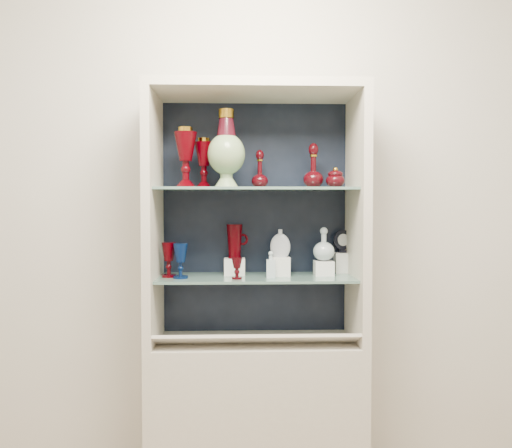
{
  "coord_description": "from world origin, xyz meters",
  "views": [
    {
      "loc": [
        -0.08,
        -0.81,
        1.38
      ],
      "look_at": [
        0.0,
        1.53,
        1.3
      ],
      "focal_mm": 35.0,
      "sensor_mm": 36.0,
      "label": 1
    }
  ],
  "objects_px": {
    "cobalt_goblet": "(181,261)",
    "lidded_bowl": "(335,177)",
    "clear_round_decanter": "(324,245)",
    "ruby_goblet_tall": "(169,260)",
    "cameo_medallion": "(343,241)",
    "ruby_decanter_b": "(313,164)",
    "pedestal_lamp_right": "(186,158)",
    "flat_flask": "(280,243)",
    "ruby_decanter_a": "(260,167)",
    "clear_square_bottle": "(271,264)",
    "pedestal_lamp_left": "(204,163)",
    "ruby_goblet_small": "(237,268)",
    "enamel_urn": "(226,149)",
    "ruby_pitcher": "(235,241)"
  },
  "relations": [
    {
      "from": "ruby_goblet_tall",
      "to": "cobalt_goblet",
      "type": "bearing_deg",
      "value": -34.44
    },
    {
      "from": "enamel_urn",
      "to": "ruby_pitcher",
      "type": "relative_size",
      "value": 2.14
    },
    {
      "from": "clear_square_bottle",
      "to": "lidded_bowl",
      "type": "bearing_deg",
      "value": 5.16
    },
    {
      "from": "ruby_pitcher",
      "to": "ruby_decanter_a",
      "type": "bearing_deg",
      "value": -19.12
    },
    {
      "from": "clear_square_bottle",
      "to": "cobalt_goblet",
      "type": "bearing_deg",
      "value": -177.64
    },
    {
      "from": "enamel_urn",
      "to": "ruby_goblet_small",
      "type": "distance_m",
      "value": 0.55
    },
    {
      "from": "pedestal_lamp_right",
      "to": "clear_round_decanter",
      "type": "xyz_separation_m",
      "value": [
        0.65,
        0.06,
        -0.41
      ]
    },
    {
      "from": "ruby_decanter_b",
      "to": "cobalt_goblet",
      "type": "height_order",
      "value": "ruby_decanter_b"
    },
    {
      "from": "clear_round_decanter",
      "to": "ruby_goblet_tall",
      "type": "bearing_deg",
      "value": -177.19
    },
    {
      "from": "clear_square_bottle",
      "to": "pedestal_lamp_left",
      "type": "bearing_deg",
      "value": 168.92
    },
    {
      "from": "cobalt_goblet",
      "to": "lidded_bowl",
      "type": "bearing_deg",
      "value": 3.55
    },
    {
      "from": "pedestal_lamp_right",
      "to": "clear_round_decanter",
      "type": "bearing_deg",
      "value": 5.66
    },
    {
      "from": "cameo_medallion",
      "to": "clear_square_bottle",
      "type": "bearing_deg",
      "value": -175.45
    },
    {
      "from": "cameo_medallion",
      "to": "flat_flask",
      "type": "bearing_deg",
      "value": 178.8
    },
    {
      "from": "lidded_bowl",
      "to": "flat_flask",
      "type": "bearing_deg",
      "value": 173.39
    },
    {
      "from": "pedestal_lamp_left",
      "to": "lidded_bowl",
      "type": "relative_size",
      "value": 2.33
    },
    {
      "from": "ruby_decanter_a",
      "to": "ruby_pitcher",
      "type": "height_order",
      "value": "ruby_decanter_a"
    },
    {
      "from": "ruby_decanter_b",
      "to": "cobalt_goblet",
      "type": "distance_m",
      "value": 0.78
    },
    {
      "from": "pedestal_lamp_right",
      "to": "ruby_pitcher",
      "type": "xyz_separation_m",
      "value": [
        0.22,
        0.1,
        -0.4
      ]
    },
    {
      "from": "ruby_decanter_a",
      "to": "ruby_goblet_tall",
      "type": "distance_m",
      "value": 0.62
    },
    {
      "from": "ruby_decanter_a",
      "to": "clear_round_decanter",
      "type": "height_order",
      "value": "ruby_decanter_a"
    },
    {
      "from": "enamel_urn",
      "to": "flat_flask",
      "type": "relative_size",
      "value": 2.59
    },
    {
      "from": "ruby_pitcher",
      "to": "clear_round_decanter",
      "type": "distance_m",
      "value": 0.43
    },
    {
      "from": "ruby_decanter_a",
      "to": "cobalt_goblet",
      "type": "xyz_separation_m",
      "value": [
        -0.37,
        -0.1,
        -0.44
      ]
    },
    {
      "from": "ruby_goblet_small",
      "to": "ruby_pitcher",
      "type": "height_order",
      "value": "ruby_pitcher"
    },
    {
      "from": "pedestal_lamp_left",
      "to": "enamel_urn",
      "type": "relative_size",
      "value": 0.66
    },
    {
      "from": "pedestal_lamp_left",
      "to": "ruby_goblet_tall",
      "type": "bearing_deg",
      "value": -167.06
    },
    {
      "from": "cameo_medallion",
      "to": "ruby_goblet_tall",
      "type": "bearing_deg",
      "value": 170.39
    },
    {
      "from": "ruby_pitcher",
      "to": "flat_flask",
      "type": "distance_m",
      "value": 0.22
    },
    {
      "from": "cobalt_goblet",
      "to": "cameo_medallion",
      "type": "bearing_deg",
      "value": 12.55
    },
    {
      "from": "enamel_urn",
      "to": "ruby_goblet_tall",
      "type": "distance_m",
      "value": 0.59
    },
    {
      "from": "ruby_pitcher",
      "to": "cameo_medallion",
      "type": "bearing_deg",
      "value": -6.63
    },
    {
      "from": "ruby_decanter_b",
      "to": "lidded_bowl",
      "type": "relative_size",
      "value": 2.26
    },
    {
      "from": "cobalt_goblet",
      "to": "flat_flask",
      "type": "distance_m",
      "value": 0.48
    },
    {
      "from": "pedestal_lamp_right",
      "to": "lidded_bowl",
      "type": "relative_size",
      "value": 2.73
    },
    {
      "from": "clear_round_decanter",
      "to": "cameo_medallion",
      "type": "relative_size",
      "value": 1.29
    },
    {
      "from": "pedestal_lamp_left",
      "to": "pedestal_lamp_right",
      "type": "xyz_separation_m",
      "value": [
        -0.08,
        -0.07,
        0.02
      ]
    },
    {
      "from": "lidded_bowl",
      "to": "cobalt_goblet",
      "type": "bearing_deg",
      "value": -176.45
    },
    {
      "from": "pedestal_lamp_left",
      "to": "ruby_decanter_b",
      "type": "bearing_deg",
      "value": 0.33
    },
    {
      "from": "cobalt_goblet",
      "to": "clear_square_bottle",
      "type": "distance_m",
      "value": 0.42
    },
    {
      "from": "pedestal_lamp_right",
      "to": "ruby_decanter_a",
      "type": "height_order",
      "value": "pedestal_lamp_right"
    },
    {
      "from": "cobalt_goblet",
      "to": "ruby_goblet_tall",
      "type": "relative_size",
      "value": 0.99
    },
    {
      "from": "clear_round_decanter",
      "to": "clear_square_bottle",
      "type": "bearing_deg",
      "value": -166.91
    },
    {
      "from": "pedestal_lamp_right",
      "to": "clear_round_decanter",
      "type": "height_order",
      "value": "pedestal_lamp_right"
    },
    {
      "from": "ruby_decanter_a",
      "to": "lidded_bowl",
      "type": "relative_size",
      "value": 2.04
    },
    {
      "from": "enamel_urn",
      "to": "ruby_pitcher",
      "type": "distance_m",
      "value": 0.45
    },
    {
      "from": "lidded_bowl",
      "to": "clear_round_decanter",
      "type": "relative_size",
      "value": 0.66
    },
    {
      "from": "pedestal_lamp_right",
      "to": "ruby_decanter_a",
      "type": "bearing_deg",
      "value": 14.5
    },
    {
      "from": "ruby_goblet_small",
      "to": "ruby_decanter_a",
      "type": "bearing_deg",
      "value": 50.19
    },
    {
      "from": "cobalt_goblet",
      "to": "flat_flask",
      "type": "xyz_separation_m",
      "value": [
        0.47,
        0.07,
        0.08
      ]
    }
  ]
}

